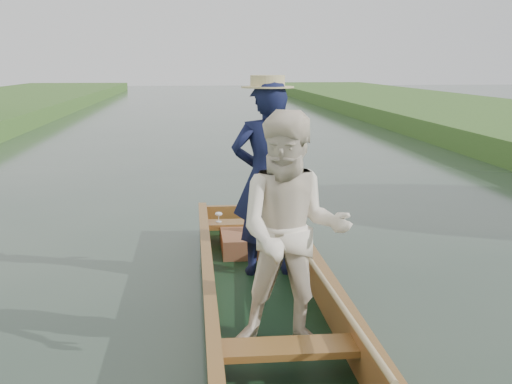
{
  "coord_description": "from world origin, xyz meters",
  "views": [
    {
      "loc": [
        -0.62,
        -5.64,
        2.21
      ],
      "look_at": [
        0.0,
        0.6,
        0.95
      ],
      "focal_mm": 45.0,
      "sensor_mm": 36.0,
      "label": 1
    }
  ],
  "objects": [
    {
      "name": "trees_far",
      "position": [
        -0.18,
        8.15,
        2.49
      ],
      "size": [
        22.3,
        16.54,
        4.61
      ],
      "color": "#47331E",
      "rests_on": "ground"
    },
    {
      "name": "ground",
      "position": [
        0.0,
        0.0,
        0.0
      ],
      "size": [
        120.0,
        120.0,
        0.0
      ],
      "primitive_type": "plane",
      "color": "#283D30",
      "rests_on": "ground"
    },
    {
      "name": "punt",
      "position": [
        0.08,
        -0.16,
        0.72
      ],
      "size": [
        1.14,
        5.08,
        2.08
      ],
      "color": "black",
      "rests_on": "ground"
    }
  ]
}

